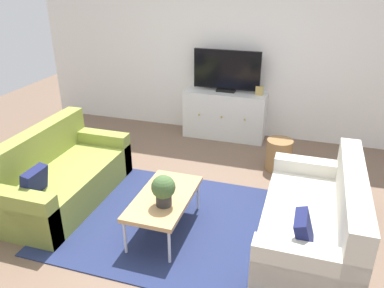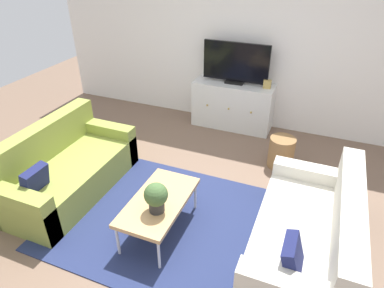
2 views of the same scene
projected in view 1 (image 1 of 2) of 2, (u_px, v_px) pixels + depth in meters
ground_plane at (179, 215)px, 4.24m from camera, size 10.00×10.00×0.00m
wall_back at (233, 48)px, 5.89m from camera, size 6.40×0.12×2.70m
area_rug at (174, 222)px, 4.11m from camera, size 2.50×1.90×0.01m
couch_left_side at (58, 178)px, 4.44m from camera, size 0.86×1.71×0.82m
couch_right_side at (319, 224)px, 3.65m from camera, size 0.86×1.71×0.82m
coffee_table at (164, 199)px, 3.84m from camera, size 0.52×0.98×0.41m
potted_plant at (163, 189)px, 3.62m from camera, size 0.23×0.23×0.31m
tv_console at (225, 114)px, 6.06m from camera, size 1.26×0.47×0.74m
flat_screen_tv at (227, 71)px, 5.80m from camera, size 1.02×0.16×0.63m
mantel_clock at (259, 90)px, 5.74m from camera, size 0.11×0.07×0.13m
wicker_basket at (279, 155)px, 5.12m from camera, size 0.34×0.34×0.42m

